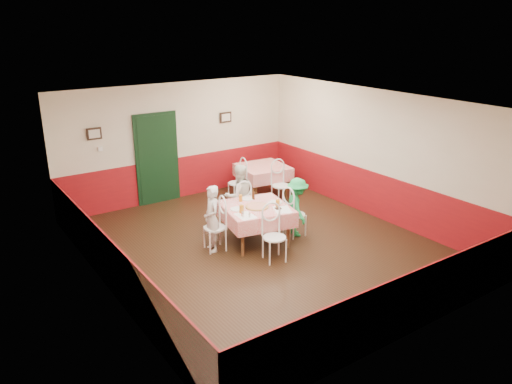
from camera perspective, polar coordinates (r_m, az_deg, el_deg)
floor at (r=9.76m, az=0.71°, el=-6.23°), size 7.00×7.00×0.00m
ceiling at (r=8.92m, az=0.78°, el=10.24°), size 7.00×7.00×0.00m
back_wall at (r=12.16m, az=-8.84°, el=5.74°), size 6.00×0.10×2.80m
front_wall at (r=6.88m, az=17.87°, el=-5.77°), size 6.00×0.10×2.80m
left_wall at (r=7.99m, az=-17.14°, el=-2.14°), size 0.10×7.00×2.80m
right_wall at (r=11.17m, az=13.46°, el=4.23°), size 0.10×7.00×2.80m
wainscot_back at (r=12.39m, az=-8.60°, el=1.68°), size 6.00×0.03×1.00m
wainscot_front at (r=7.30m, az=17.04°, el=-12.15°), size 6.00×0.03×1.00m
wainscot_left at (r=8.36m, az=-16.43°, el=-7.87°), size 0.03×7.00×1.00m
wainscot_right at (r=11.42m, az=13.06°, el=-0.14°), size 0.03×7.00×1.00m
door at (r=11.97m, az=-11.23°, el=3.65°), size 0.96×0.06×2.10m
picture_left at (r=11.33m, az=-18.01°, el=6.36°), size 0.32×0.03×0.26m
picture_right at (r=12.63m, az=-3.49°, el=8.52°), size 0.32×0.03×0.26m
thermostat at (r=11.43m, az=-17.36°, el=4.73°), size 0.10×0.03×0.10m
main_table at (r=9.79m, az=0.00°, el=-3.73°), size 1.43×1.43×0.77m
second_table at (r=12.39m, az=0.78°, el=1.30°), size 1.23×1.23×0.77m
chair_left at (r=9.48m, az=-4.74°, el=-4.09°), size 0.48×0.48×0.90m
chair_right at (r=10.10m, az=4.44°, el=-2.59°), size 0.43×0.43×0.90m
chair_far at (r=10.49m, az=-1.83°, el=-1.68°), size 0.44×0.44×0.90m
chair_near at (r=9.05m, az=2.13°, el=-5.23°), size 0.50×0.50×0.90m
chair_second_a at (r=11.97m, az=-2.15°, el=1.01°), size 0.46×0.46×0.90m
chair_second_b at (r=11.79m, az=2.89°, el=0.71°), size 0.46×0.46×0.90m
pizza at (r=9.58m, az=0.12°, el=-1.67°), size 0.52×0.52×0.03m
plate_left at (r=9.49m, az=-2.19°, el=-1.95°), size 0.29×0.29×0.01m
plate_right at (r=9.84m, az=2.27°, el=-1.16°), size 0.29×0.29×0.01m
plate_far at (r=10.01m, az=-0.98°, el=-0.78°), size 0.29×0.29×0.01m
glass_a at (r=9.28m, az=-1.67°, el=-1.97°), size 0.10×0.10×0.15m
glass_b at (r=9.60m, az=2.49°, el=-1.30°), size 0.09×0.09×0.14m
glass_c at (r=9.88m, az=-1.78°, el=-0.69°), size 0.09×0.09×0.14m
beer_bottle at (r=9.97m, az=-0.32°, el=-0.29°), size 0.07×0.07×0.20m
shaker_a at (r=9.10m, az=-1.48°, el=-2.64°), size 0.04×0.04×0.09m
shaker_b at (r=9.09m, az=-0.75°, el=-2.66°), size 0.04×0.04×0.09m
shaker_c at (r=9.15m, az=-1.57°, el=-2.51°), size 0.04×0.04×0.09m
menu_left at (r=9.18m, az=-1.23°, el=-2.72°), size 0.32×0.42×0.00m
menu_right at (r=9.48m, az=3.03°, el=-2.02°), size 0.43×0.49×0.00m
wallet at (r=9.51m, az=2.54°, el=-1.88°), size 0.13×0.11×0.02m
diner_left at (r=9.39m, az=-5.06°, el=-3.06°), size 0.40×0.52×1.29m
diner_far at (r=10.45m, az=-1.94°, el=-0.43°), size 0.72×0.60×1.35m
diner_right at (r=10.06m, az=4.72°, el=-1.73°), size 0.71×0.89×1.21m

